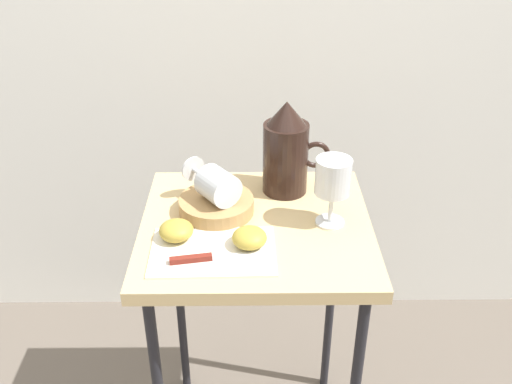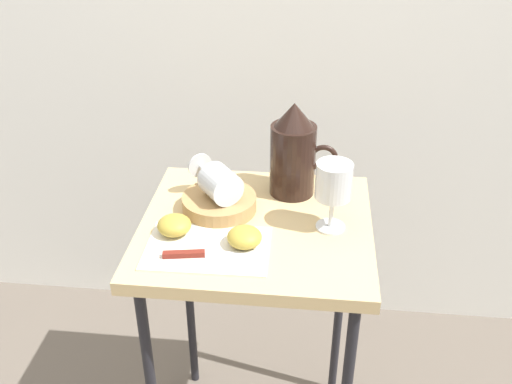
# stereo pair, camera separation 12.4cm
# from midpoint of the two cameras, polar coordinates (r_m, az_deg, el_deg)

# --- Properties ---
(table) EXTENTS (0.51, 0.47, 0.74)m
(table) POSITION_cam_midpoint_polar(r_m,az_deg,el_deg) (1.33, 2.68, -6.12)
(table) COLOR tan
(table) RESTS_ON ground_plane
(linen_napkin) EXTENTS (0.26, 0.18, 0.00)m
(linen_napkin) POSITION_cam_midpoint_polar(r_m,az_deg,el_deg) (1.20, -1.83, -5.62)
(linen_napkin) COLOR silver
(linen_napkin) RESTS_ON table
(basket_tray) EXTENTS (0.17, 0.17, 0.03)m
(basket_tray) POSITION_cam_midpoint_polar(r_m,az_deg,el_deg) (1.32, -0.95, -1.17)
(basket_tray) COLOR #AD8451
(basket_tray) RESTS_ON table
(pitcher) EXTENTS (0.16, 0.11, 0.23)m
(pitcher) POSITION_cam_midpoint_polar(r_m,az_deg,el_deg) (1.36, 6.29, 3.31)
(pitcher) COLOR black
(pitcher) RESTS_ON table
(wine_glass_upright) EXTENTS (0.08, 0.08, 0.16)m
(wine_glass_upright) POSITION_cam_midpoint_polar(r_m,az_deg,el_deg) (1.23, 10.51, 0.55)
(wine_glass_upright) COLOR silver
(wine_glass_upright) RESTS_ON table
(wine_glass_tipped_near) EXTENTS (0.14, 0.16, 0.08)m
(wine_glass_tipped_near) POSITION_cam_midpoint_polar(r_m,az_deg,el_deg) (1.29, -0.86, 0.82)
(wine_glass_tipped_near) COLOR silver
(wine_glass_tipped_near) RESTS_ON basket_tray
(apple_half_left) EXTENTS (0.07, 0.07, 0.04)m
(apple_half_left) POSITION_cam_midpoint_polar(r_m,az_deg,el_deg) (1.24, -5.20, -3.35)
(apple_half_left) COLOR #B29938
(apple_half_left) RESTS_ON linen_napkin
(apple_half_right) EXTENTS (0.07, 0.07, 0.04)m
(apple_half_right) POSITION_cam_midpoint_polar(r_m,az_deg,el_deg) (1.20, 1.83, -4.54)
(apple_half_right) COLOR #B29938
(apple_half_right) RESTS_ON linen_napkin
(knife) EXTENTS (0.21, 0.05, 0.01)m
(knife) POSITION_cam_midpoint_polar(r_m,az_deg,el_deg) (1.18, -2.57, -6.21)
(knife) COLOR silver
(knife) RESTS_ON linen_napkin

